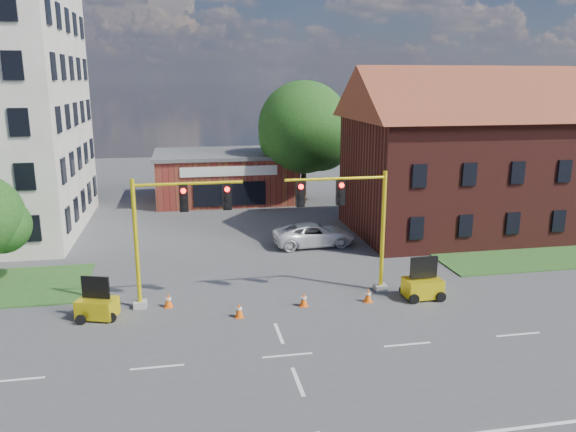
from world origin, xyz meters
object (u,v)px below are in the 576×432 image
Objects in this scene: pickup_white at (314,235)px; trailer_east at (423,286)px; signal_mast_east at (352,218)px; trailer_west at (97,306)px; signal_mast_west at (172,226)px.

trailer_east is at bearing -164.52° from pickup_white.
signal_mast_east reaches higher than pickup_white.
pickup_white is (0.11, 8.43, -3.18)m from signal_mast_east.
signal_mast_east is 4.86m from trailer_east.
trailer_east reaches higher than trailer_west.
signal_mast_east is 1.17× the size of pickup_white.
signal_mast_east is (8.71, 0.00, 0.00)m from signal_mast_west.
pickup_white is at bearing 56.80° from trailer_west.
trailer_east is at bearing -22.65° from signal_mast_east.
trailer_west is at bearing 176.92° from trailer_east.
trailer_west reaches higher than pickup_white.
pickup_white is (8.82, 8.43, -3.18)m from signal_mast_west.
trailer_west is 15.43m from pickup_white.
signal_mast_west is 1.17× the size of pickup_white.
signal_mast_west is 12.54m from trailer_east.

